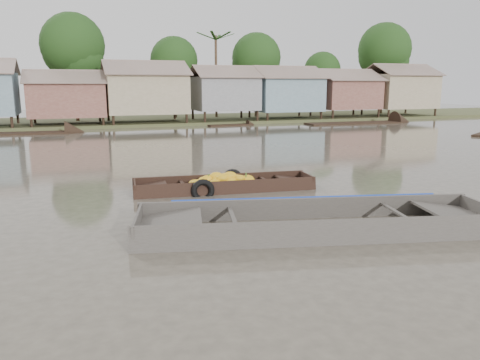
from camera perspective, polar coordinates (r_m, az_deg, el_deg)
name	(u,v)px	position (r m, az deg, el deg)	size (l,w,h in m)	color
ground	(231,219)	(12.09, -1.14, -4.80)	(120.00, 120.00, 0.00)	#4A4438
riverbank	(147,88)	(43.38, -11.25, 10.92)	(120.00, 12.47, 10.22)	#384723
banana_boat	(222,185)	(15.36, -2.20, -0.58)	(6.01, 2.05, 0.82)	black
viewer_boat	(318,227)	(11.33, 9.43, -5.65)	(8.84, 4.17, 0.69)	#403B36
distant_boats	(223,130)	(36.29, -2.11, 6.11)	(47.65, 15.01, 0.35)	black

